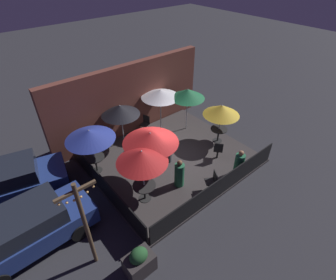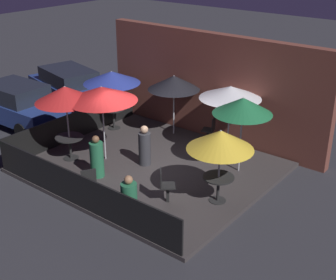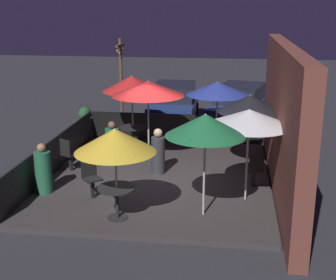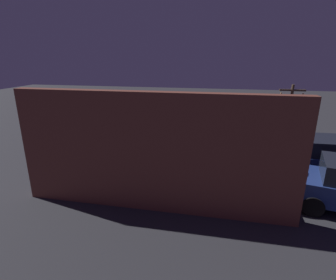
{
  "view_description": "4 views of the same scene",
  "coord_description": "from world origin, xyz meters",
  "px_view_note": "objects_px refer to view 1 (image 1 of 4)",
  "views": [
    {
      "loc": [
        -6.09,
        -7.1,
        8.1
      ],
      "look_at": [
        -0.27,
        -0.12,
        1.38
      ],
      "focal_mm": 28.0,
      "sensor_mm": 36.0,
      "label": 1
    },
    {
      "loc": [
        8.4,
        -9.79,
        6.73
      ],
      "look_at": [
        0.48,
        0.21,
        1.04
      ],
      "focal_mm": 50.0,
      "sensor_mm": 36.0,
      "label": 2
    },
    {
      "loc": [
        11.93,
        1.94,
        4.69
      ],
      "look_at": [
        0.14,
        0.29,
        1.2
      ],
      "focal_mm": 50.0,
      "sensor_mm": 36.0,
      "label": 3
    },
    {
      "loc": [
        -1.91,
        10.36,
        4.65
      ],
      "look_at": [
        0.22,
        -0.14,
        1.22
      ],
      "focal_mm": 28.0,
      "sensor_mm": 36.0,
      "label": 4
    }
  ],
  "objects_px": {
    "dining_table_2": "(144,188)",
    "dining_table_1": "(219,131)",
    "dining_table_0": "(95,160)",
    "light_post": "(85,223)",
    "patio_chair_1": "(218,150)",
    "patio_umbrella_5": "(120,110)",
    "patron_0": "(179,174)",
    "parked_car_0": "(29,228)",
    "patio_umbrella_1": "(222,110)",
    "patio_umbrella_6": "(160,94)",
    "patio_umbrella_2": "(142,157)",
    "patio_chair_0": "(212,181)",
    "patio_umbrella_4": "(150,138)",
    "patron_2": "(167,151)",
    "patio_chair_2": "(145,123)",
    "patio_umbrella_0": "(90,135)",
    "parked_car_1": "(6,184)",
    "planter_box": "(139,262)",
    "patio_umbrella_3": "(188,94)"
  },
  "relations": [
    {
      "from": "dining_table_2",
      "to": "dining_table_1",
      "type": "bearing_deg",
      "value": 8.18
    },
    {
      "from": "dining_table_0",
      "to": "light_post",
      "type": "xyz_separation_m",
      "value": [
        -1.97,
        -3.65,
        1.23
      ]
    },
    {
      "from": "patio_chair_1",
      "to": "patio_umbrella_5",
      "type": "bearing_deg",
      "value": 84.59
    },
    {
      "from": "patron_0",
      "to": "parked_car_0",
      "type": "height_order",
      "value": "parked_car_0"
    },
    {
      "from": "patio_umbrella_5",
      "to": "dining_table_1",
      "type": "relative_size",
      "value": 2.57
    },
    {
      "from": "patio_umbrella_1",
      "to": "patio_umbrella_6",
      "type": "relative_size",
      "value": 0.92
    },
    {
      "from": "dining_table_2",
      "to": "patron_0",
      "type": "xyz_separation_m",
      "value": [
        1.53,
        -0.29,
        -0.02
      ]
    },
    {
      "from": "patio_umbrella_2",
      "to": "patio_chair_0",
      "type": "xyz_separation_m",
      "value": [
        2.31,
        -1.35,
        -1.62
      ]
    },
    {
      "from": "patio_umbrella_4",
      "to": "patron_2",
      "type": "xyz_separation_m",
      "value": [
        1.24,
        0.49,
        -1.59
      ]
    },
    {
      "from": "patio_umbrella_5",
      "to": "patio_chair_2",
      "type": "bearing_deg",
      "value": 5.94
    },
    {
      "from": "patio_umbrella_0",
      "to": "patio_chair_2",
      "type": "relative_size",
      "value": 2.37
    },
    {
      "from": "patio_umbrella_6",
      "to": "parked_car_1",
      "type": "height_order",
      "value": "patio_umbrella_6"
    },
    {
      "from": "patron_0",
      "to": "planter_box",
      "type": "height_order",
      "value": "patron_0"
    },
    {
      "from": "dining_table_2",
      "to": "patron_0",
      "type": "bearing_deg",
      "value": -10.74
    },
    {
      "from": "dining_table_2",
      "to": "parked_car_1",
      "type": "height_order",
      "value": "parked_car_1"
    },
    {
      "from": "patio_umbrella_1",
      "to": "patron_0",
      "type": "relative_size",
      "value": 1.58
    },
    {
      "from": "patio_umbrella_1",
      "to": "dining_table_2",
      "type": "xyz_separation_m",
      "value": [
        -5.07,
        -0.73,
        -1.2
      ]
    },
    {
      "from": "patio_umbrella_1",
      "to": "patio_chair_1",
      "type": "relative_size",
      "value": 2.17
    },
    {
      "from": "patio_umbrella_5",
      "to": "parked_car_1",
      "type": "xyz_separation_m",
      "value": [
        -5.33,
        -0.19,
        -1.17
      ]
    },
    {
      "from": "patio_chair_1",
      "to": "patio_chair_2",
      "type": "height_order",
      "value": "patio_chair_1"
    },
    {
      "from": "patio_umbrella_3",
      "to": "patron_2",
      "type": "relative_size",
      "value": 1.81
    },
    {
      "from": "patio_chair_1",
      "to": "patio_chair_2",
      "type": "distance_m",
      "value": 4.16
    },
    {
      "from": "patio_umbrella_3",
      "to": "patio_umbrella_4",
      "type": "relative_size",
      "value": 0.97
    },
    {
      "from": "patio_umbrella_3",
      "to": "light_post",
      "type": "height_order",
      "value": "light_post"
    },
    {
      "from": "dining_table_0",
      "to": "parked_car_1",
      "type": "xyz_separation_m",
      "value": [
        -3.31,
        0.79,
        0.12
      ]
    },
    {
      "from": "patio_umbrella_3",
      "to": "patio_umbrella_6",
      "type": "relative_size",
      "value": 1.04
    },
    {
      "from": "dining_table_1",
      "to": "patio_chair_2",
      "type": "height_order",
      "value": "patio_chair_2"
    },
    {
      "from": "planter_box",
      "to": "parked_car_0",
      "type": "distance_m",
      "value": 3.73
    },
    {
      "from": "patio_umbrella_6",
      "to": "patio_chair_0",
      "type": "xyz_separation_m",
      "value": [
        -1.32,
        -4.9,
        -1.51
      ]
    },
    {
      "from": "patio_umbrella_1",
      "to": "parked_car_0",
      "type": "bearing_deg",
      "value": 179.27
    },
    {
      "from": "dining_table_1",
      "to": "planter_box",
      "type": "bearing_deg",
      "value": -157.04
    },
    {
      "from": "patio_umbrella_4",
      "to": "patio_chair_1",
      "type": "height_order",
      "value": "patio_umbrella_4"
    },
    {
      "from": "dining_table_1",
      "to": "dining_table_2",
      "type": "bearing_deg",
      "value": -171.82
    },
    {
      "from": "patio_umbrella_3",
      "to": "patio_umbrella_4",
      "type": "xyz_separation_m",
      "value": [
        -3.74,
        -1.92,
        0.09
      ]
    },
    {
      "from": "patio_umbrella_2",
      "to": "patio_umbrella_3",
      "type": "bearing_deg",
      "value": 29.35
    },
    {
      "from": "parked_car_1",
      "to": "patron_0",
      "type": "bearing_deg",
      "value": -20.76
    },
    {
      "from": "patio_chair_2",
      "to": "parked_car_1",
      "type": "bearing_deg",
      "value": -15.18
    },
    {
      "from": "dining_table_2",
      "to": "light_post",
      "type": "relative_size",
      "value": 0.25
    },
    {
      "from": "dining_table_0",
      "to": "patron_0",
      "type": "xyz_separation_m",
      "value": [
        2.22,
        -2.95,
        -0.03
      ]
    },
    {
      "from": "patron_2",
      "to": "light_post",
      "type": "bearing_deg",
      "value": 155.11
    },
    {
      "from": "patio_umbrella_1",
      "to": "patio_umbrella_3",
      "type": "height_order",
      "value": "patio_umbrella_3"
    },
    {
      "from": "patio_umbrella_4",
      "to": "dining_table_0",
      "type": "xyz_separation_m",
      "value": [
        -1.56,
        1.98,
        -1.56
      ]
    },
    {
      "from": "patio_umbrella_4",
      "to": "patron_0",
      "type": "xyz_separation_m",
      "value": [
        0.66,
        -0.96,
        -1.59
      ]
    },
    {
      "from": "patio_umbrella_2",
      "to": "dining_table_1",
      "type": "height_order",
      "value": "patio_umbrella_2"
    },
    {
      "from": "dining_table_2",
      "to": "parked_car_1",
      "type": "bearing_deg",
      "value": 139.28
    },
    {
      "from": "patron_2",
      "to": "light_post",
      "type": "distance_m",
      "value": 5.38
    },
    {
      "from": "patio_umbrella_4",
      "to": "dining_table_0",
      "type": "height_order",
      "value": "patio_umbrella_4"
    },
    {
      "from": "patio_umbrella_2",
      "to": "parked_car_0",
      "type": "distance_m",
      "value": 4.27
    },
    {
      "from": "patio_umbrella_3",
      "to": "patio_umbrella_0",
      "type": "bearing_deg",
      "value": 179.34
    },
    {
      "from": "parked_car_0",
      "to": "patio_chair_0",
      "type": "bearing_deg",
      "value": -20.5
    }
  ]
}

